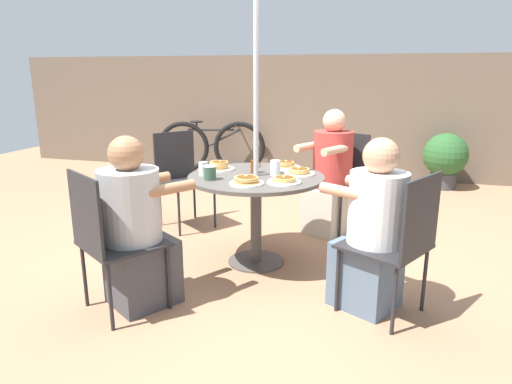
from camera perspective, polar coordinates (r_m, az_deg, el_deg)
The scene contains 22 objects.
ground_plane at distance 3.75m, azimuth 0.00°, elevation -8.72°, with size 12.00×12.00×0.00m, color #9E7051.
back_fence at distance 6.82m, azimuth 8.05°, elevation 9.35°, with size 10.00×0.06×1.74m, color brown.
patio_table at distance 3.56m, azimuth 0.00°, elevation 0.22°, with size 1.06×1.06×0.72m.
umbrella_pole at distance 3.46m, azimuth 0.00°, elevation 9.30°, with size 0.04×0.04×2.33m, color #ADADB2.
patio_chair_north at distance 2.96m, azimuth -18.00°, elevation -5.15°, with size 0.64×0.64×0.93m.
diner_north at distance 3.04m, azimuth -14.76°, elevation -4.77°, with size 0.59×0.64×1.13m.
patio_chair_east at distance 2.90m, azimuth 17.43°, elevation -5.50°, with size 0.63×0.63×0.93m.
diner_east at distance 2.99m, azimuth 14.28°, elevation -5.03°, with size 0.57×0.53×1.12m.
patio_chair_south at distance 4.51m, azimuth 10.58°, elevation 2.08°, with size 0.62×0.62×0.93m.
diner_south at distance 4.36m, azimuth 9.28°, elevation 1.77°, with size 0.55×0.61×1.17m.
patio_chair_west at distance 4.57m, azimuth -9.33°, elevation 2.30°, with size 0.65×0.65×0.93m.
pancake_plate_a at distance 3.75m, azimuth -4.63°, elevation 3.23°, with size 0.25×0.25×0.08m.
pancake_plate_b at distance 3.58m, azimuth 5.42°, elevation 2.51°, with size 0.25×0.25×0.06m.
pancake_plate_c at distance 3.25m, azimuth -1.20°, elevation 1.39°, with size 0.25×0.25×0.07m.
pancake_plate_d at distance 3.82m, azimuth 3.67°, elevation 3.36°, with size 0.25×0.25×0.07m.
pancake_plate_e at distance 3.30m, azimuth 3.54°, elevation 1.46°, with size 0.25×0.25×0.06m.
syrup_bottle at distance 3.61m, azimuth -0.16°, elevation 3.28°, with size 0.08×0.06×0.14m.
coffee_cup at distance 3.40m, azimuth -5.77°, elevation 2.42°, with size 0.09×0.09×0.11m.
drinking_glass_a at distance 3.55m, azimuth -6.62°, elevation 2.91°, with size 0.07×0.07×0.11m, color silver.
drinking_glass_b at distance 3.52m, azimuth 2.42°, elevation 3.03°, with size 0.08×0.08×0.12m, color silver.
bicycle at distance 6.98m, azimuth -5.59°, elevation 5.64°, with size 1.60×0.55×0.80m.
potted_shrub at distance 6.48m, azimuth 22.57°, elevation 4.01°, with size 0.57×0.57×0.73m.
Camera 1 is at (0.95, -3.31, 1.50)m, focal length 32.00 mm.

